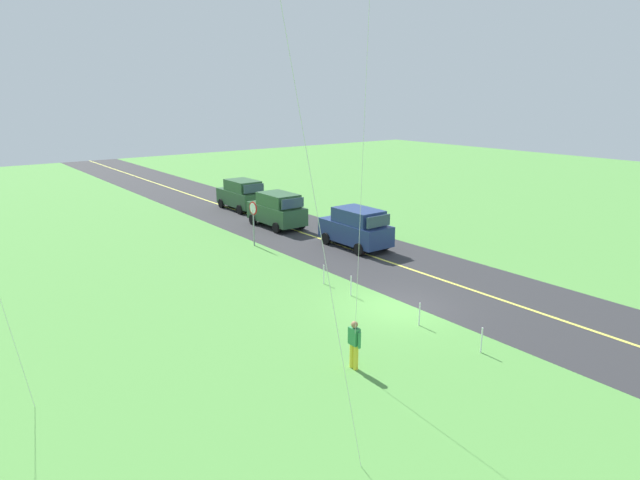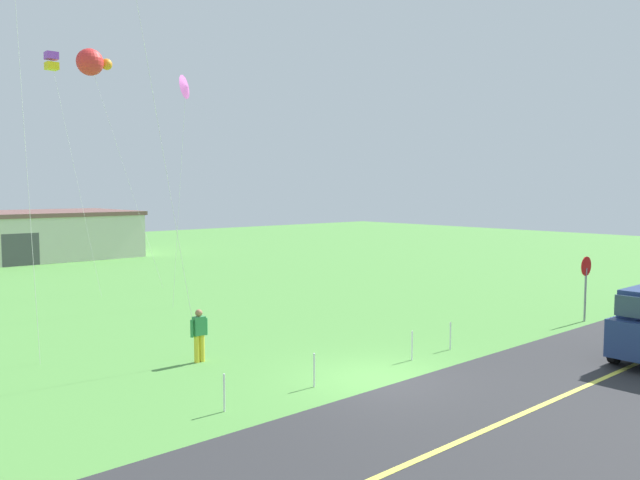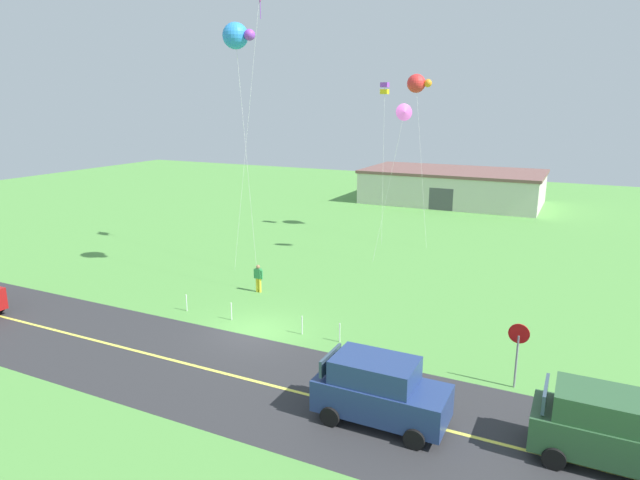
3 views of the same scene
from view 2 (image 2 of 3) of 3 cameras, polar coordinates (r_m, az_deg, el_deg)
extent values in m
cube|color=#549342|center=(17.71, 5.49, -12.58)|extent=(120.00, 120.00, 0.10)
cube|color=#2D2D30|center=(15.39, 16.83, -15.25)|extent=(120.00, 7.00, 0.00)
cube|color=#E5E04C|center=(15.39, 16.83, -15.23)|extent=(120.00, 0.16, 0.00)
cylinder|color=black|center=(21.00, 25.10, -9.15)|extent=(0.68, 0.22, 0.68)
cylinder|color=gray|center=(26.87, 22.85, -4.59)|extent=(0.08, 0.08, 2.10)
cylinder|color=red|center=(26.72, 22.93, -2.20)|extent=(0.76, 0.04, 0.76)
cylinder|color=white|center=(26.73, 22.88, -2.20)|extent=(0.62, 0.01, 0.62)
cylinder|color=yellow|center=(19.48, -11.08, -9.65)|extent=(0.16, 0.16, 0.82)
cylinder|color=yellow|center=(19.56, -10.62, -9.57)|extent=(0.16, 0.16, 0.82)
cube|color=#338C4C|center=(19.36, -10.88, -7.63)|extent=(0.36, 0.22, 0.56)
cylinder|color=#338C4C|center=(19.26, -11.50, -7.86)|extent=(0.10, 0.10, 0.52)
cylinder|color=#338C4C|center=(19.49, -10.27, -7.69)|extent=(0.10, 0.10, 0.52)
sphere|color=#9E704C|center=(19.28, -10.90, -6.50)|extent=(0.22, 0.22, 0.22)
cylinder|color=silver|center=(19.09, -14.37, 9.80)|extent=(1.78, 1.18, 13.91)
cylinder|color=silver|center=(21.99, -25.43, 12.94)|extent=(0.46, 3.20, 17.06)
cylinder|color=silver|center=(28.98, -12.59, 4.00)|extent=(1.50, 1.16, 9.84)
cone|color=#D859BF|center=(30.20, -12.03, 13.41)|extent=(1.06, 0.92, 1.11)
cylinder|color=silver|center=(33.24, -21.17, 5.29)|extent=(1.07, 2.76, 11.49)
cube|color=purple|center=(34.97, -23.12, 15.07)|extent=(0.56, 0.56, 0.36)
cube|color=yellow|center=(34.88, -23.09, 14.26)|extent=(0.56, 0.56, 0.36)
cylinder|color=silver|center=(34.80, -17.09, 5.64)|extent=(2.27, 3.29, 11.84)
sphere|color=red|center=(36.47, -20.09, 14.87)|extent=(1.40, 1.40, 1.40)
sphere|color=orange|center=(36.81, -18.74, 14.81)|extent=(0.60, 0.60, 0.60)
cube|color=beige|center=(51.74, -26.98, 0.16)|extent=(18.00, 10.00, 3.20)
cube|color=#4C4C51|center=(47.01, -25.44, -0.80)|extent=(2.40, 0.12, 2.20)
cylinder|color=silver|center=(15.27, -8.66, -13.49)|extent=(0.05, 0.05, 0.90)
cylinder|color=silver|center=(16.86, -0.54, -11.68)|extent=(0.05, 0.05, 0.90)
cylinder|color=silver|center=(19.56, 8.32, -9.42)|extent=(0.05, 0.05, 0.90)
cylinder|color=silver|center=(21.01, 11.70, -8.49)|extent=(0.05, 0.05, 0.90)
camera|label=1|loc=(26.87, -46.50, 10.04)|focal=30.51mm
camera|label=3|loc=(27.44, 67.90, 12.72)|focal=30.72mm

